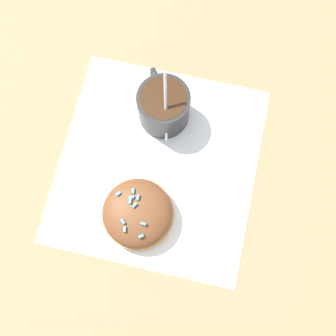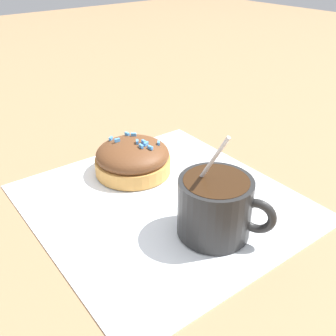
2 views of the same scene
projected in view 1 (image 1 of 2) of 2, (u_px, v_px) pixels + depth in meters
The scene contains 4 objects.
ground_plane at pixel (158, 165), 0.59m from camera, with size 3.00×3.00×0.00m, color #93704C.
paper_napkin at pixel (158, 164), 0.58m from camera, with size 0.31×0.30×0.00m.
coffee_cup at pixel (163, 105), 0.57m from camera, with size 0.10×0.08×0.12m.
frosted_pastry at pixel (138, 213), 0.55m from camera, with size 0.10×0.10×0.05m.
Camera 1 is at (-0.15, -0.04, 0.57)m, focal length 42.00 mm.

